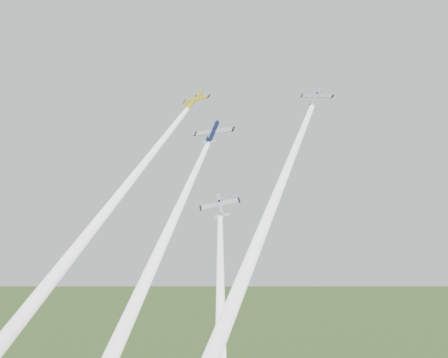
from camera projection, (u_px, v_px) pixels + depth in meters
plane_yellow at (195, 100)px, 118.34m from camera, size 9.12×7.97×6.49m
smoke_trail_yellow at (102, 216)px, 98.69m from camera, size 16.86×41.77×47.74m
plane_navy at (213, 133)px, 111.35m from camera, size 8.84×6.86×7.58m
smoke_trail_navy at (155, 259)px, 88.67m from camera, size 3.14×41.55×45.72m
plane_silver_right at (316, 97)px, 107.82m from camera, size 7.79×5.88×6.50m
smoke_trail_silver_right at (259, 240)px, 83.68m from camera, size 9.06×46.95×51.84m
plane_silver_low at (220, 205)px, 105.94m from camera, size 10.39×8.24×8.06m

